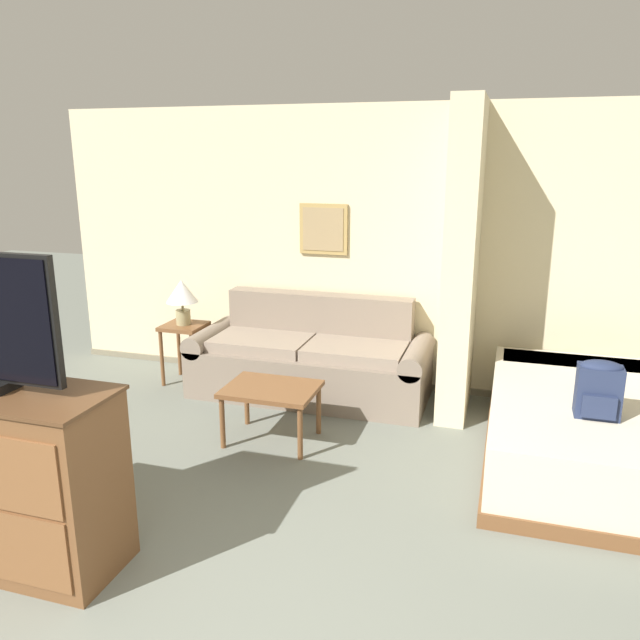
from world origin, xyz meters
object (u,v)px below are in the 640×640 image
object	(u,v)px
coffee_table	(271,394)
tv_dresser	(5,476)
bed	(589,429)
couch	(311,360)
table_lamp	(182,294)
backpack	(599,388)

from	to	relation	value
coffee_table	tv_dresser	distance (m)	1.97
coffee_table	bed	xyz separation A→B (m)	(2.31, 0.34, -0.13)
couch	table_lamp	size ratio (longest dim) A/B	5.00
table_lamp	bed	xyz separation A→B (m)	(3.58, -0.62, -0.62)
table_lamp	backpack	world-z (taller)	table_lamp
backpack	table_lamp	bearing A→B (deg)	164.43
table_lamp	bed	distance (m)	3.69
couch	backpack	size ratio (longest dim) A/B	5.69
table_lamp	tv_dresser	distance (m)	2.81
couch	tv_dresser	distance (m)	2.93
coffee_table	tv_dresser	bearing A→B (deg)	-114.81
couch	coffee_table	xyz separation A→B (m)	(0.01, -1.02, 0.07)
couch	table_lamp	bearing A→B (deg)	-177.21
couch	coffee_table	distance (m)	1.03
backpack	couch	bearing A→B (deg)	155.38
backpack	bed	bearing A→B (deg)	86.57
coffee_table	bed	world-z (taller)	bed
coffee_table	backpack	size ratio (longest dim) A/B	1.83
couch	coffee_table	size ratio (longest dim) A/B	3.10
tv_dresser	backpack	distance (m)	3.57
couch	backpack	xyz separation A→B (m)	(2.30, -1.05, 0.38)
coffee_table	table_lamp	xyz separation A→B (m)	(-1.27, 0.96, 0.49)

